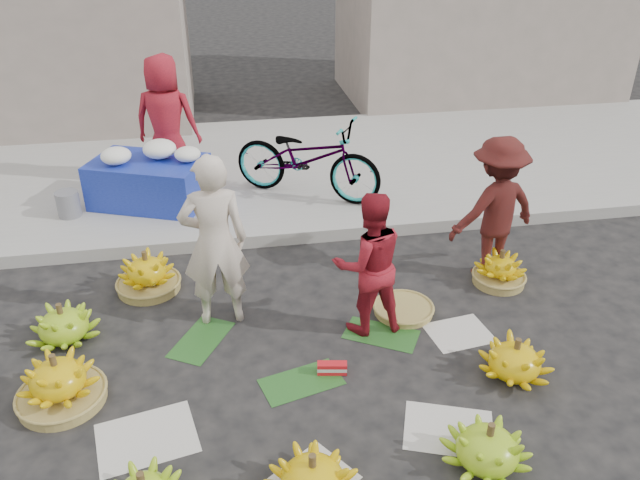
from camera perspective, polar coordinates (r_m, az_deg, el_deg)
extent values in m
plane|color=black|center=(5.36, -0.94, -11.34)|extent=(80.00, 80.00, 0.00)
cube|color=#9A9791|center=(7.13, -3.70, 0.46)|extent=(40.00, 0.25, 0.15)
cube|color=#9A9791|center=(9.04, -5.23, 6.63)|extent=(40.00, 4.00, 0.12)
cylinder|color=olive|center=(5.40, -22.49, -13.11)|extent=(0.66, 0.66, 0.09)
cylinder|color=#49361D|center=(5.18, -23.22, -10.18)|extent=(0.05, 0.05, 0.12)
cylinder|color=#49361D|center=(4.32, -16.05, -20.37)|extent=(0.05, 0.05, 0.12)
cylinder|color=#49361D|center=(4.21, -0.70, -19.65)|extent=(0.05, 0.05, 0.12)
cylinder|color=#49361D|center=(4.53, 15.35, -16.50)|extent=(0.05, 0.05, 0.12)
cylinder|color=#49361D|center=(5.31, 17.62, -9.16)|extent=(0.05, 0.05, 0.12)
cylinder|color=olive|center=(6.63, 16.00, -3.43)|extent=(0.52, 0.52, 0.09)
cylinder|color=#49361D|center=(6.49, 16.33, -1.38)|extent=(0.05, 0.05, 0.12)
cylinder|color=#49361D|center=(5.90, -22.71, -5.94)|extent=(0.05, 0.05, 0.12)
cylinder|color=olive|center=(6.50, -15.36, -4.01)|extent=(0.62, 0.62, 0.09)
cylinder|color=#49361D|center=(6.34, -15.74, -1.52)|extent=(0.05, 0.05, 0.12)
cylinder|color=olive|center=(6.00, 7.64, -6.31)|extent=(0.72, 0.72, 0.06)
cube|color=red|center=(5.25, 1.11, -11.61)|extent=(0.25, 0.12, 0.10)
imported|color=beige|center=(5.52, -9.63, -0.18)|extent=(0.62, 0.42, 1.63)
imported|color=#AB1A24|center=(5.43, 4.49, -2.19)|extent=(0.68, 0.55, 1.34)
imported|color=maroon|center=(6.44, 15.71, 2.76)|extent=(1.07, 0.76, 1.49)
cube|color=#18299F|center=(7.96, -15.33, 5.15)|extent=(1.55, 1.27, 0.55)
ellipsoid|color=white|center=(7.81, -18.15, 7.27)|extent=(0.35, 0.35, 0.20)
ellipsoid|color=white|center=(7.85, -14.46, 8.01)|extent=(0.40, 0.40, 0.22)
ellipsoid|color=white|center=(7.68, -12.01, 7.63)|extent=(0.31, 0.31, 0.17)
cylinder|color=slate|center=(7.97, -22.02, 3.08)|extent=(0.27, 0.27, 0.31)
imported|color=#AB1A24|center=(8.31, -13.87, 10.52)|extent=(0.93, 0.72, 1.68)
imported|color=gray|center=(7.79, -1.19, 7.51)|extent=(1.57, 2.00, 1.01)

